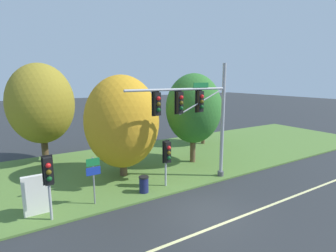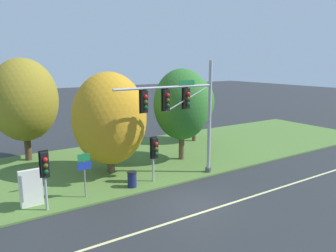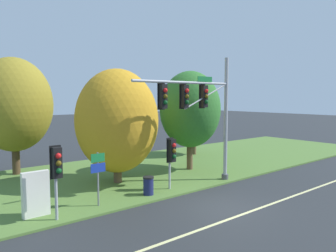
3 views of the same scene
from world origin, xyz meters
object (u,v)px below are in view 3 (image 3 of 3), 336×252
Objects in this scene: traffic_signal_mast at (202,106)px; tree_mid_verge at (194,113)px; trash_bin at (148,186)px; tree_behind_signpost at (190,110)px; info_kiosk at (36,194)px; pedestrian_signal_near_kerb at (172,153)px; pedestrian_signal_further_along at (57,167)px; tree_left_of_mast at (117,121)px; route_sign_post at (98,171)px; tree_nearest_road at (14,105)px.

tree_mid_verge is (6.54, 7.40, -0.85)m from traffic_signal_mast.
tree_mid_verge is at bearing 35.28° from trash_bin.
info_kiosk is (-11.04, -2.50, -3.15)m from tree_behind_signpost.
pedestrian_signal_near_kerb is 6.41m from pedestrian_signal_further_along.
pedestrian_signal_near_kerb is 3.00× the size of trash_bin.
tree_behind_signpost is at bearing 18.78° from pedestrian_signal_further_along.
info_kiosk is (-5.44, -2.63, -2.63)m from tree_left_of_mast.
route_sign_post is 14.61m from tree_mid_verge.
tree_nearest_road reaches higher than route_sign_post.
tree_left_of_mast is 0.98× the size of tree_behind_signpost.
tree_nearest_road reaches higher than tree_left_of_mast.
tree_nearest_road reaches higher than tree_mid_verge.
tree_nearest_road is at bearing 148.12° from tree_behind_signpost.
tree_left_of_mast is at bearing 36.94° from pedestrian_signal_further_along.
traffic_signal_mast is 4.90m from tree_left_of_mast.
tree_nearest_road is 9.29m from info_kiosk.
tree_nearest_road is 3.91× the size of info_kiosk.
traffic_signal_mast reaches higher than tree_mid_verge.
traffic_signal_mast reaches higher than tree_behind_signpost.
tree_mid_verge is 6.24× the size of trash_bin.
traffic_signal_mast is at bearing -131.48° from tree_mid_verge.
tree_left_of_mast is at bearing 133.85° from traffic_signal_mast.
pedestrian_signal_near_kerb is 11.10m from tree_mid_verge.
info_kiosk is at bearing 175.79° from pedestrian_signal_near_kerb.
pedestrian_signal_near_kerb is 0.48× the size of tree_mid_verge.
tree_left_of_mast is 6.59m from info_kiosk.
pedestrian_signal_further_along is at bearing -152.77° from tree_mid_verge.
tree_mid_verge is 3.05× the size of info_kiosk.
tree_behind_signpost is at bearing 12.78° from info_kiosk.
tree_behind_signpost is (9.62, -5.99, -0.35)m from tree_nearest_road.
pedestrian_signal_near_kerb reaches higher than trash_bin.
pedestrian_signal_further_along is at bearing -64.14° from info_kiosk.
tree_left_of_mast is (4.03, -5.86, -0.87)m from tree_nearest_road.
traffic_signal_mast is at bearing -10.43° from pedestrian_signal_near_kerb.
tree_left_of_mast is at bearing 178.74° from tree_behind_signpost.
tree_left_of_mast is 5.62m from tree_behind_signpost.
tree_mid_verge is at bearing 23.13° from info_kiosk.
info_kiosk is at bearing 171.00° from route_sign_post.
route_sign_post is at bearing 17.21° from pedestrian_signal_further_along.
pedestrian_signal_further_along reaches higher than route_sign_post.
tree_behind_signpost reaches higher than pedestrian_signal_further_along.
info_kiosk is (-8.78, 0.85, -3.48)m from traffic_signal_mast.
info_kiosk is (-1.41, -8.49, -3.50)m from tree_nearest_road.
trash_bin is at bearing -1.42° from route_sign_post.
pedestrian_signal_near_kerb is 0.42× the size of tree_behind_signpost.
traffic_signal_mast reaches higher than route_sign_post.
pedestrian_signal_near_kerb is at bearing -58.61° from tree_nearest_road.
route_sign_post reaches higher than info_kiosk.
info_kiosk is at bearing -99.44° from tree_nearest_road.
tree_mid_verge is (14.81, 7.62, 1.38)m from pedestrian_signal_further_along.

